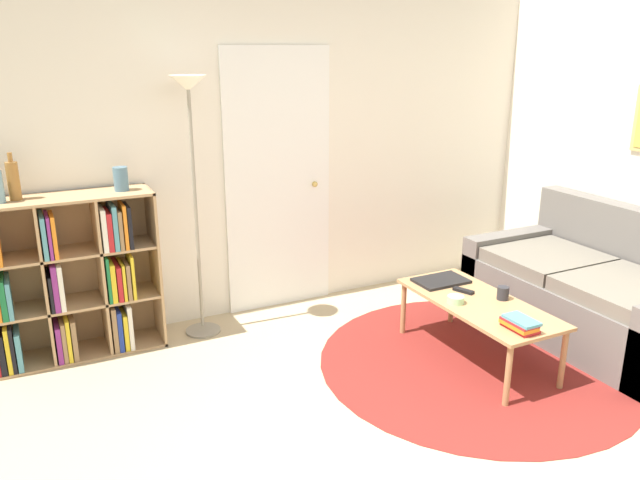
% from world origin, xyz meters
% --- Properties ---
extents(wall_back, '(7.64, 0.11, 2.60)m').
position_xyz_m(wall_back, '(0.00, 2.39, 1.29)').
color(wall_back, silver).
rests_on(wall_back, ground_plane).
extents(wall_right, '(0.08, 5.36, 2.60)m').
position_xyz_m(wall_right, '(2.34, 1.18, 1.30)').
color(wall_right, silver).
rests_on(wall_right, ground_plane).
extents(rug, '(2.05, 2.05, 0.01)m').
position_xyz_m(rug, '(0.84, 0.88, 0.00)').
color(rug, maroon).
rests_on(rug, ground_plane).
extents(bookshelf, '(1.08, 0.34, 1.08)m').
position_xyz_m(bookshelf, '(-1.49, 2.17, 0.52)').
color(bookshelf, tan).
rests_on(bookshelf, ground_plane).
extents(floor_lamp, '(0.25, 0.25, 1.80)m').
position_xyz_m(floor_lamp, '(-0.63, 2.13, 1.43)').
color(floor_lamp, gray).
rests_on(floor_lamp, ground_plane).
extents(couch, '(0.94, 1.67, 0.87)m').
position_xyz_m(couch, '(1.90, 0.89, 0.29)').
color(couch, '#66605B').
rests_on(couch, ground_plane).
extents(coffee_table, '(0.51, 1.14, 0.41)m').
position_xyz_m(coffee_table, '(0.86, 0.93, 0.37)').
color(coffee_table, '#AD7F51').
rests_on(coffee_table, ground_plane).
extents(laptop, '(0.36, 0.24, 0.02)m').
position_xyz_m(laptop, '(0.85, 1.31, 0.42)').
color(laptop, black).
rests_on(laptop, coffee_table).
extents(bowl, '(0.11, 0.11, 0.05)m').
position_xyz_m(bowl, '(0.71, 0.97, 0.43)').
color(bowl, '#9ED193').
rests_on(bowl, coffee_table).
extents(book_stack_on_table, '(0.13, 0.22, 0.07)m').
position_xyz_m(book_stack_on_table, '(0.79, 0.50, 0.44)').
color(book_stack_on_table, '#B21E23').
rests_on(book_stack_on_table, coffee_table).
extents(cup, '(0.07, 0.07, 0.09)m').
position_xyz_m(cup, '(1.02, 0.89, 0.45)').
color(cup, '#28282D').
rests_on(cup, coffee_table).
extents(remote, '(0.09, 0.15, 0.02)m').
position_xyz_m(remote, '(0.87, 1.10, 0.42)').
color(remote, black).
rests_on(remote, coffee_table).
extents(bottle_right, '(0.07, 0.07, 0.29)m').
position_xyz_m(bottle_right, '(-1.71, 2.20, 1.20)').
color(bottle_right, olive).
rests_on(bottle_right, bookshelf).
extents(vase_on_shelf, '(0.09, 0.09, 0.15)m').
position_xyz_m(vase_on_shelf, '(-1.09, 2.17, 1.16)').
color(vase_on_shelf, slate).
rests_on(vase_on_shelf, bookshelf).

